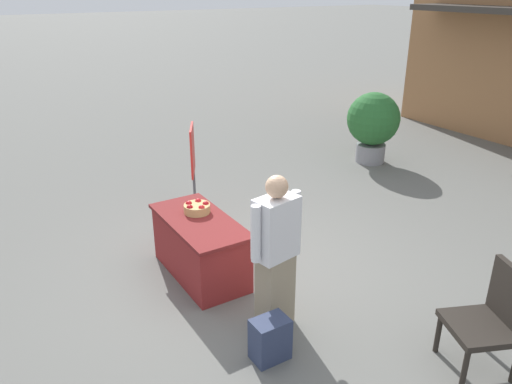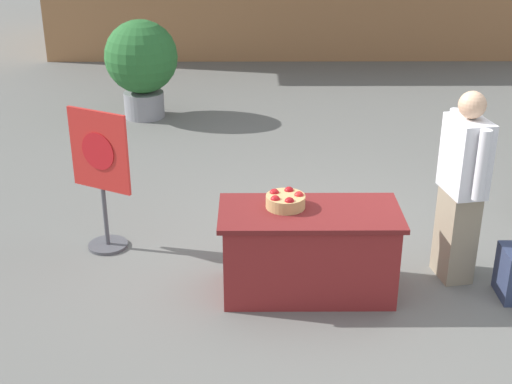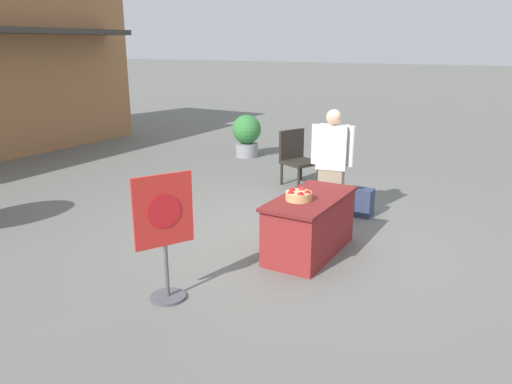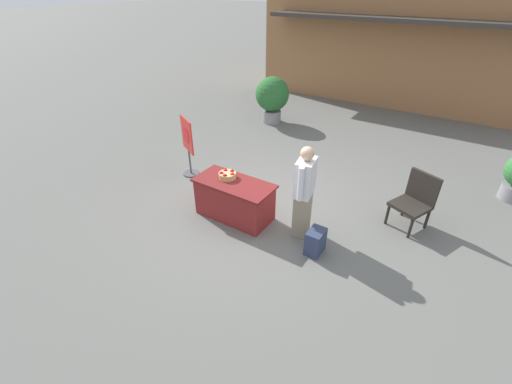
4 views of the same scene
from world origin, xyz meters
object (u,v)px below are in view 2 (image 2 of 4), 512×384
(display_table, at_px, (309,251))
(potted_plant_far_left, at_px, (141,62))
(person_visitor, at_px, (462,187))
(poster_board, at_px, (101,175))
(apple_basket, at_px, (286,200))

(display_table, bearing_deg, potted_plant_far_left, 113.07)
(person_visitor, xyz_separation_m, potted_plant_far_left, (-3.20, 4.38, -0.03))
(poster_board, bearing_deg, apple_basket, 94.20)
(display_table, height_order, person_visitor, person_visitor)
(display_table, distance_m, poster_board, 1.96)
(person_visitor, bearing_deg, poster_board, -20.38)
(display_table, distance_m, potted_plant_far_left, 5.02)
(person_visitor, relative_size, poster_board, 1.24)
(apple_basket, relative_size, poster_board, 0.24)
(poster_board, bearing_deg, potted_plant_far_left, -149.52)
(apple_basket, distance_m, person_visitor, 1.44)
(display_table, distance_m, person_visitor, 1.34)
(potted_plant_far_left, bearing_deg, display_table, -66.93)
(apple_basket, height_order, poster_board, poster_board)
(display_table, bearing_deg, apple_basket, 160.31)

